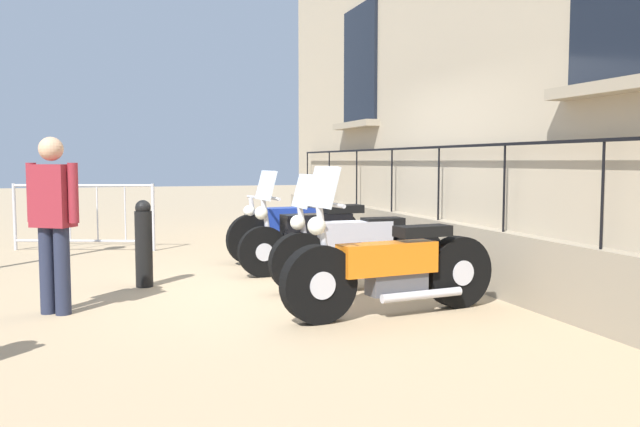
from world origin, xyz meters
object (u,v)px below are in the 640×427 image
(motorcycle_orange, at_px, (390,269))
(pedestrian_walking, at_px, (53,215))
(bollard, at_px, (144,243))
(motorcycle_black, at_px, (318,237))
(crowd_barrier, at_px, (84,215))
(motorcycle_blue, at_px, (295,229))
(motorcycle_silver, at_px, (357,251))

(motorcycle_orange, xyz_separation_m, pedestrian_walking, (2.90, -0.97, 0.49))
(bollard, distance_m, pedestrian_walking, 1.45)
(motorcycle_black, bearing_deg, bollard, 6.60)
(motorcycle_orange, xyz_separation_m, crowd_barrier, (2.82, -5.43, 0.14))
(motorcycle_blue, relative_size, motorcycle_black, 0.96)
(motorcycle_orange, height_order, bollard, motorcycle_orange)
(motorcycle_blue, relative_size, crowd_barrier, 0.95)
(crowd_barrier, bearing_deg, bollard, 102.59)
(crowd_barrier, relative_size, pedestrian_walking, 1.31)
(bollard, bearing_deg, motorcycle_orange, 134.87)
(motorcycle_black, xyz_separation_m, motorcycle_orange, (0.04, 2.32, -0.04))
(crowd_barrier, relative_size, bollard, 2.18)
(crowd_barrier, bearing_deg, pedestrian_walking, 88.88)
(pedestrian_walking, bearing_deg, motorcycle_silver, -175.68)
(motorcycle_blue, height_order, pedestrian_walking, pedestrian_walking)
(motorcycle_orange, bearing_deg, motorcycle_black, -90.99)
(pedestrian_walking, bearing_deg, motorcycle_orange, 161.57)
(motorcycle_orange, relative_size, bollard, 2.23)
(motorcycle_black, distance_m, motorcycle_silver, 1.12)
(bollard, xyz_separation_m, pedestrian_walking, (0.84, 1.11, 0.42))
(motorcycle_silver, bearing_deg, bollard, -21.71)
(motorcycle_silver, relative_size, motorcycle_orange, 0.93)
(motorcycle_black, bearing_deg, crowd_barrier, -47.51)
(bollard, bearing_deg, pedestrian_walking, 52.86)
(motorcycle_silver, height_order, crowd_barrier, motorcycle_silver)
(motorcycle_black, relative_size, crowd_barrier, 0.99)
(motorcycle_silver, xyz_separation_m, bollard, (2.20, -0.88, 0.06))
(motorcycle_orange, xyz_separation_m, bollard, (2.06, -2.07, 0.07))
(motorcycle_blue, bearing_deg, motorcycle_black, 89.59)
(motorcycle_orange, height_order, crowd_barrier, motorcycle_orange)
(crowd_barrier, bearing_deg, motorcycle_orange, 117.38)
(motorcycle_black, xyz_separation_m, pedestrian_walking, (2.94, 1.35, 0.45))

